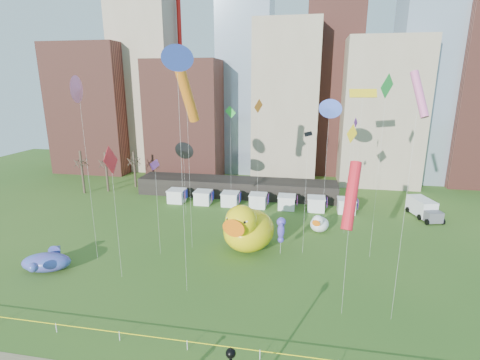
% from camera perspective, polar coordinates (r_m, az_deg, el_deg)
% --- Properties ---
extents(ground, '(160.00, 160.00, 0.00)m').
position_cam_1_polar(ground, '(33.03, -8.31, -25.00)').
color(ground, '#2A571B').
rests_on(ground, ground).
extents(skyline, '(101.00, 23.00, 68.00)m').
position_cam_1_polar(skyline, '(85.06, 6.25, 15.21)').
color(skyline, brown).
rests_on(skyline, ground).
extents(pavilion, '(38.00, 6.00, 3.20)m').
position_cam_1_polar(pavilion, '(69.79, -0.54, -1.18)').
color(pavilion, black).
rests_on(pavilion, ground).
extents(vendor_tents, '(33.24, 2.80, 2.40)m').
position_cam_1_polar(vendor_tents, '(63.52, 2.88, -3.33)').
color(vendor_tents, white).
rests_on(vendor_tents, ground).
extents(bare_trees, '(8.44, 6.44, 8.50)m').
position_cam_1_polar(bare_trees, '(77.10, -20.23, 1.31)').
color(bare_trees, '#382B21').
rests_on(bare_trees, ground).
extents(caution_tape, '(50.00, 0.06, 0.90)m').
position_cam_1_polar(caution_tape, '(32.60, -8.36, -24.09)').
color(caution_tape, white).
rests_on(caution_tape, ground).
extents(big_duck, '(8.13, 9.56, 6.79)m').
position_cam_1_polar(big_duck, '(46.73, 1.15, -7.64)').
color(big_duck, yellow).
rests_on(big_duck, ground).
extents(small_duck, '(3.46, 3.99, 2.81)m').
position_cam_1_polar(small_duck, '(54.33, 12.39, -6.74)').
color(small_duck, white).
rests_on(small_duck, ground).
extents(seahorse_green, '(1.46, 1.72, 5.82)m').
position_cam_1_polar(seahorse_green, '(47.29, -0.25, -5.84)').
color(seahorse_green, silver).
rests_on(seahorse_green, ground).
extents(seahorse_purple, '(1.20, 1.48, 4.97)m').
position_cam_1_polar(seahorse_purple, '(45.98, 6.51, -7.54)').
color(seahorse_purple, silver).
rests_on(seahorse_purple, ground).
extents(whale_inflatable, '(6.05, 7.11, 2.44)m').
position_cam_1_polar(whale_inflatable, '(48.57, -28.18, -11.22)').
color(whale_inflatable, '#59399C').
rests_on(whale_inflatable, ground).
extents(box_truck, '(4.21, 7.26, 2.91)m').
position_cam_1_polar(box_truck, '(65.84, 26.99, -4.00)').
color(box_truck, white).
rests_on(box_truck, ground).
extents(kite_0, '(0.21, 3.09, 15.01)m').
position_cam_1_polar(kite_0, '(39.59, -19.72, 2.72)').
color(kite_0, silver).
rests_on(kite_0, ground).
extents(kite_1, '(1.23, 2.94, 21.99)m').
position_cam_1_polar(kite_1, '(44.31, -24.15, 12.94)').
color(kite_1, silver).
rests_on(kite_1, ground).
extents(kite_2, '(2.57, 1.40, 12.06)m').
position_cam_1_polar(kite_2, '(58.30, -8.94, 4.59)').
color(kite_2, silver).
rests_on(kite_2, ground).
extents(kite_3, '(1.65, 0.44, 18.06)m').
position_cam_1_polar(kite_3, '(51.59, -1.51, 9.79)').
color(kite_3, silver).
rests_on(kite_3, ground).
extents(kite_4, '(3.97, 1.51, 20.36)m').
position_cam_1_polar(kite_4, '(55.25, 18.88, 12.76)').
color(kite_4, silver).
rests_on(kite_4, ground).
extents(kite_5, '(2.31, 2.01, 18.96)m').
position_cam_1_polar(kite_5, '(54.08, 13.94, 10.86)').
color(kite_5, silver).
rests_on(kite_5, ground).
extents(kite_6, '(2.33, 4.56, 23.90)m').
position_cam_1_polar(kite_6, '(44.33, -8.49, 13.64)').
color(kite_6, silver).
rests_on(kite_6, ground).
extents(kite_7, '(0.72, 1.40, 16.25)m').
position_cam_1_polar(kite_7, '(57.11, 17.75, 7.88)').
color(kite_7, silver).
rests_on(kite_7, ground).
extents(kite_8, '(1.88, 3.59, 14.68)m').
position_cam_1_polar(kite_8, '(32.73, 17.18, -2.37)').
color(kite_8, silver).
rests_on(kite_8, ground).
extents(kite_9, '(1.67, 2.18, 22.18)m').
position_cam_1_polar(kite_9, '(32.15, 26.48, 11.97)').
color(kite_9, silver).
rests_on(kite_9, ground).
extents(kite_10, '(1.04, 1.58, 15.62)m').
position_cam_1_polar(kite_10, '(43.61, 10.73, 6.79)').
color(kite_10, silver).
rests_on(kite_10, ground).
extents(kite_11, '(1.75, 2.16, 22.22)m').
position_cam_1_polar(kite_11, '(44.41, 22.15, 12.98)').
color(kite_11, silver).
rests_on(kite_11, ground).
extents(kite_12, '(1.08, 2.47, 15.87)m').
position_cam_1_polar(kite_12, '(51.36, 17.23, 6.72)').
color(kite_12, silver).
rests_on(kite_12, ground).
extents(kite_13, '(1.58, 2.08, 24.48)m').
position_cam_1_polar(kite_13, '(34.05, -9.95, 18.39)').
color(kite_13, silver).
rests_on(kite_13, ground).
extents(kite_14, '(1.02, 1.75, 18.98)m').
position_cam_1_polar(kite_14, '(52.68, 2.93, 10.90)').
color(kite_14, silver).
rests_on(kite_14, ground).
extents(kite_15, '(0.69, 2.63, 12.10)m').
position_cam_1_polar(kite_15, '(44.48, -13.31, 2.30)').
color(kite_15, silver).
rests_on(kite_15, ground).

